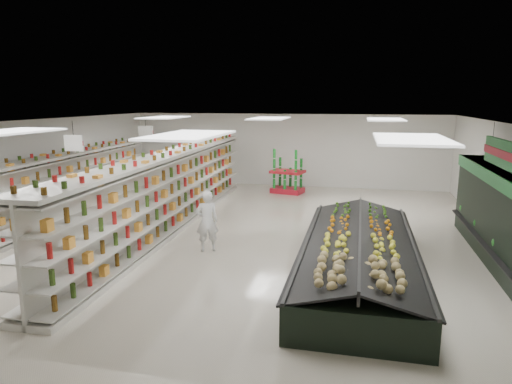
% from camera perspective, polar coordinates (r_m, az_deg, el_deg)
% --- Properties ---
extents(floor, '(16.00, 16.00, 0.00)m').
position_cam_1_polar(floor, '(13.08, -1.78, -5.49)').
color(floor, beige).
rests_on(floor, ground).
extents(ceiling, '(14.00, 16.00, 0.02)m').
position_cam_1_polar(ceiling, '(12.53, -1.87, 8.65)').
color(ceiling, white).
rests_on(ceiling, wall_back).
extents(wall_back, '(14.00, 0.02, 3.20)m').
position_cam_1_polar(wall_back, '(20.48, 3.75, 5.24)').
color(wall_back, white).
rests_on(wall_back, floor).
extents(wall_front, '(14.00, 0.02, 3.20)m').
position_cam_1_polar(wall_front, '(5.62, -23.00, -12.73)').
color(wall_front, white).
rests_on(wall_front, floor).
extents(wall_left, '(0.02, 16.00, 3.20)m').
position_cam_1_polar(wall_left, '(15.94, -27.03, 2.22)').
color(wall_left, white).
rests_on(wall_left, floor).
extents(aisle_sign_near, '(0.52, 0.06, 0.75)m').
position_cam_1_polar(aisle_sign_near, '(12.30, -21.81, 5.69)').
color(aisle_sign_near, white).
rests_on(aisle_sign_near, ceiling).
extents(aisle_sign_far, '(0.52, 0.06, 0.75)m').
position_cam_1_polar(aisle_sign_far, '(15.76, -13.62, 7.28)').
color(aisle_sign_far, white).
rests_on(aisle_sign_far, ceiling).
extents(hortifruti_banner, '(0.12, 3.20, 0.95)m').
position_cam_1_polar(hortifruti_banner, '(11.13, 28.90, 4.04)').
color(hortifruti_banner, '#1E7431').
rests_on(hortifruti_banner, ceiling).
extents(gondola_left, '(1.46, 12.19, 2.11)m').
position_cam_1_polar(gondola_left, '(15.46, -24.48, -0.19)').
color(gondola_left, beige).
rests_on(gondola_left, floor).
extents(gondola_center, '(1.29, 13.14, 2.27)m').
position_cam_1_polar(gondola_center, '(13.94, -10.69, -0.20)').
color(gondola_center, beige).
rests_on(gondola_center, floor).
extents(produce_island, '(2.54, 6.91, 1.03)m').
position_cam_1_polar(produce_island, '(10.44, 12.74, -7.52)').
color(produce_island, black).
rests_on(produce_island, floor).
extents(soda_endcap, '(1.48, 1.17, 1.68)m').
position_cam_1_polar(soda_endcap, '(18.93, 3.98, 2.32)').
color(soda_endcap, '#AE1324').
rests_on(soda_endcap, floor).
extents(shopper_main, '(0.68, 0.59, 1.58)m').
position_cam_1_polar(shopper_main, '(11.67, -6.15, -3.62)').
color(shopper_main, silver).
rests_on(shopper_main, floor).
extents(shopper_background, '(0.81, 0.91, 1.59)m').
position_cam_1_polar(shopper_background, '(16.12, -10.55, 0.48)').
color(shopper_background, '#A07F62').
rests_on(shopper_background, floor).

